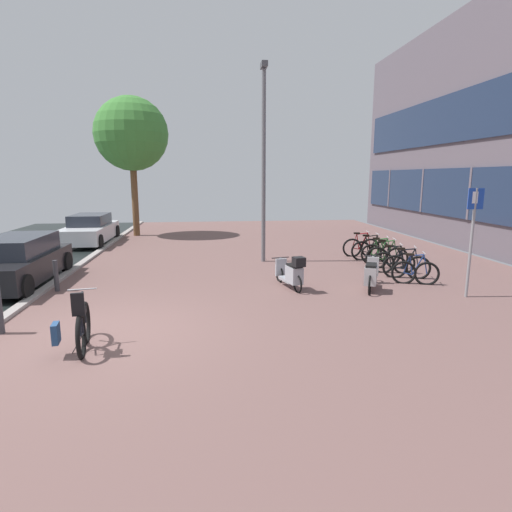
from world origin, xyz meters
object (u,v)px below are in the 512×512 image
object	(u,v)px
bicycle_foreground	(81,327)
parked_car_far	(90,230)
bicycle_rack_02	(393,262)
scooter_near	(371,275)
bicycle_rack_06	(361,247)
scooter_mid	(292,273)
street_tree	(131,134)
bicycle_rack_03	(387,257)
lamp_post	(264,156)
bicycle_rack_01	(406,267)
bicycle_rack_04	(381,254)
bicycle_rack_05	(371,250)
bicycle_rack_00	(415,272)
parked_car_near	(17,261)
bollard_far	(56,276)
parking_sign	(472,231)

from	to	relation	value
bicycle_foreground	parked_car_far	bearing A→B (deg)	104.10
bicycle_rack_02	scooter_near	world-z (taller)	bicycle_rack_02
bicycle_rack_06	scooter_mid	world-z (taller)	bicycle_rack_06
bicycle_rack_02	street_tree	world-z (taller)	street_tree
bicycle_rack_03	lamp_post	xyz separation A→B (m)	(-3.87, 1.58, 3.28)
bicycle_rack_01	bicycle_rack_04	xyz separation A→B (m)	(0.08, 2.05, -0.00)
bicycle_rack_02	bicycle_rack_05	bearing A→B (deg)	87.67
parked_car_far	lamp_post	world-z (taller)	lamp_post
bicycle_foreground	street_tree	size ratio (longest dim) A/B	0.21
bicycle_rack_00	scooter_mid	size ratio (longest dim) A/B	0.75
scooter_mid	bicycle_rack_01	bearing A→B (deg)	12.14
bicycle_rack_05	lamp_post	bearing A→B (deg)	176.84
bicycle_rack_04	parked_car_near	xyz separation A→B (m)	(-11.16, -1.46, 0.30)
bicycle_rack_04	parked_car_far	bearing A→B (deg)	152.44
bollard_far	bicycle_rack_06	bearing A→B (deg)	20.92
bicycle_rack_01	bicycle_rack_02	xyz separation A→B (m)	(-0.09, 0.68, -0.01)
bicycle_rack_06	bollard_far	xyz separation A→B (m)	(-9.67, -3.70, 0.06)
bicycle_rack_04	parked_car_near	bearing A→B (deg)	-172.57
bicycle_rack_01	bicycle_rack_02	world-z (taller)	bicycle_rack_01
bicycle_rack_04	parked_car_far	size ratio (longest dim) A/B	0.30
bicycle_rack_01	scooter_near	world-z (taller)	bicycle_rack_01
bicycle_rack_04	bicycle_rack_01	bearing A→B (deg)	-92.24
bicycle_rack_00	bicycle_rack_06	size ratio (longest dim) A/B	0.89
street_tree	bicycle_rack_00	bearing A→B (deg)	-49.41
bicycle_rack_05	scooter_near	size ratio (longest dim) A/B	0.86
bicycle_rack_01	lamp_post	bearing A→B (deg)	142.69
bicycle_rack_02	bicycle_rack_06	world-z (taller)	bicycle_rack_06
bicycle_rack_05	parked_car_near	distance (m)	11.28
scooter_near	parking_sign	world-z (taller)	parking_sign
bicycle_rack_00	parking_sign	bearing A→B (deg)	-63.82
bicycle_rack_00	bicycle_rack_01	size ratio (longest dim) A/B	0.94
bicycle_rack_06	street_tree	distance (m)	12.42
bicycle_foreground	bicycle_rack_05	bearing A→B (deg)	41.11
parking_sign	bicycle_rack_06	bearing A→B (deg)	97.14
scooter_near	parked_car_near	bearing A→B (deg)	169.90
bicycle_rack_04	street_tree	distance (m)	13.34
bicycle_rack_03	bicycle_rack_06	world-z (taller)	bicycle_rack_03
bicycle_rack_01	bicycle_rack_00	bearing A→B (deg)	-96.61
bicycle_rack_02	scooter_mid	xyz separation A→B (m)	(-3.52, -1.46, 0.10)
bicycle_rack_03	scooter_near	size ratio (longest dim) A/B	0.83
bicycle_rack_03	street_tree	distance (m)	13.71
lamp_post	bollard_far	size ratio (longest dim) A/B	8.05
bicycle_rack_02	parked_car_far	world-z (taller)	parked_car_far
bicycle_rack_04	scooter_near	size ratio (longest dim) A/B	0.79
bicycle_rack_03	bicycle_rack_05	size ratio (longest dim) A/B	0.97
bicycle_rack_04	bicycle_rack_06	bearing A→B (deg)	97.40
parked_car_far	lamp_post	size ratio (longest dim) A/B	0.65
bicycle_rack_01	street_tree	bearing A→B (deg)	132.67
parked_car_far	lamp_post	distance (m)	9.23
bicycle_rack_02	scooter_mid	size ratio (longest dim) A/B	0.78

